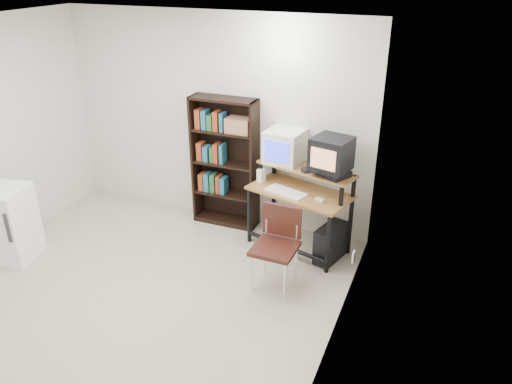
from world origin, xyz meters
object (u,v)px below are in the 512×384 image
at_px(bookshelf, 226,160).
at_px(crt_monitor, 285,146).
at_px(crt_tv, 331,154).
at_px(school_chair, 277,239).
at_px(computer_desk, 301,195).
at_px(pc_tower, 331,243).
at_px(mini_fridge, 7,224).

bearing_deg(bookshelf, crt_monitor, -3.85).
height_order(crt_tv, school_chair, crt_tv).
bearing_deg(computer_desk, pc_tower, -1.77).
xyz_separation_m(crt_monitor, bookshelf, (-0.78, 0.05, -0.31)).
bearing_deg(pc_tower, bookshelf, -178.71).
height_order(pc_tower, mini_fridge, mini_fridge).
bearing_deg(crt_monitor, bookshelf, -176.52).
bearing_deg(bookshelf, school_chair, -44.54).
relative_size(pc_tower, school_chair, 0.52).
height_order(crt_tv, bookshelf, bookshelf).
xyz_separation_m(crt_monitor, pc_tower, (0.69, -0.33, -0.95)).
xyz_separation_m(pc_tower, mini_fridge, (-3.39, -1.32, 0.22)).
bearing_deg(mini_fridge, bookshelf, 29.19).
bearing_deg(bookshelf, crt_tv, -10.92).
height_order(school_chair, mini_fridge, school_chair).
distance_m(computer_desk, crt_tv, 0.64).
height_order(crt_monitor, mini_fridge, crt_monitor).
relative_size(computer_desk, mini_fridge, 1.47).
bearing_deg(computer_desk, crt_monitor, 159.25).
distance_m(crt_tv, pc_tower, 1.03).
distance_m(pc_tower, bookshelf, 1.65).
distance_m(crt_monitor, bookshelf, 0.85).
height_order(crt_monitor, school_chair, crt_monitor).
bearing_deg(school_chair, mini_fridge, -166.55).
relative_size(crt_monitor, pc_tower, 1.01).
relative_size(crt_tv, pc_tower, 1.02).
bearing_deg(school_chair, computer_desk, 91.68).
height_order(computer_desk, school_chair, computer_desk).
relative_size(crt_tv, mini_fridge, 0.53).
bearing_deg(school_chair, crt_monitor, 106.91).
bearing_deg(mini_fridge, crt_monitor, 19.03).
distance_m(computer_desk, school_chair, 0.81).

